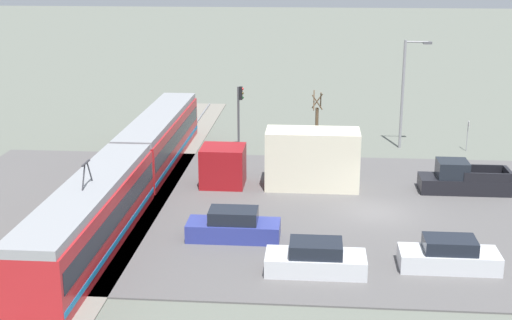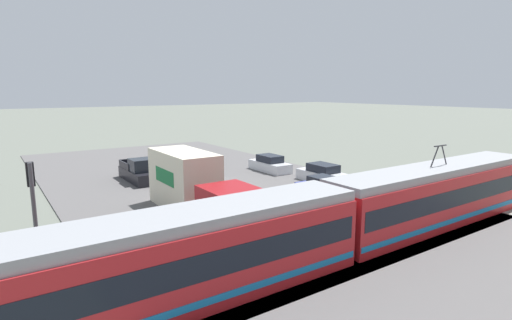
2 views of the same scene
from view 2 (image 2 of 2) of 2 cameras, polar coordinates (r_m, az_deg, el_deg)
The scene contains 10 objects.
ground_plane at distance 30.72m, azimuth -5.74°, elevation -3.99°, with size 320.00×320.00×0.00m, color #60665B.
road_surface at distance 30.71m, azimuth -5.74°, elevation -3.92°, with size 22.25×51.10×0.08m.
rail_bed at distance 20.04m, azimuth 14.50°, elevation -11.85°, with size 57.75×4.40×0.22m.
light_rail_tram at distance 18.33m, azimuth 11.22°, elevation -8.50°, with size 31.16×2.72×4.35m.
box_truck at distance 24.21m, azimuth -8.93°, elevation -3.67°, with size 2.57×9.58×3.57m.
pickup_truck at distance 33.81m, azimuth -16.27°, elevation -1.67°, with size 1.92×5.25×1.91m.
sedan_car_0 at distance 32.53m, azimuth 9.53°, elevation -2.06°, with size 1.89×4.49×1.47m.
sedan_car_1 at distance 36.47m, azimuth 1.99°, elevation -0.63°, with size 1.78×4.45×1.46m.
sedan_car_2 at distance 27.24m, azimuth 10.05°, elevation -4.35°, with size 1.77×4.63×1.56m.
traffic_light_pole at distance 17.87m, azimuth -29.21°, elevation -5.39°, with size 0.28×0.47×4.65m.
Camera 2 is at (14.20, 26.22, 7.39)m, focal length 28.00 mm.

